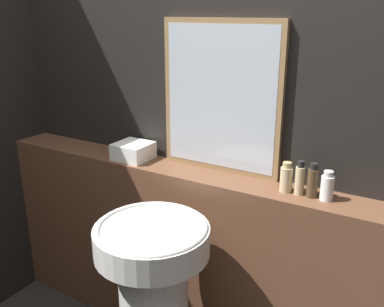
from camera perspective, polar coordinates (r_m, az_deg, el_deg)
name	(u,v)px	position (r m, az deg, el deg)	size (l,w,h in m)	color
wall_back	(215,116)	(2.13, 3.02, 5.03)	(8.00, 0.06, 2.50)	black
vanity_counter	(200,261)	(2.31, 1.03, -14.15)	(2.44, 0.22, 0.99)	brown
pedestal_sink	(154,302)	(1.98, -5.09, -19.07)	(0.48, 0.48, 0.92)	silver
mirror	(221,98)	(2.04, 3.86, 7.41)	(0.61, 0.03, 0.72)	#937047
towel_stack	(133,151)	(2.29, -7.84, 0.33)	(0.18, 0.18, 0.09)	white
shampoo_bottle	(286,178)	(1.90, 12.45, -3.22)	(0.05, 0.05, 0.13)	#C6B284
conditioner_bottle	(300,179)	(1.89, 14.17, -3.32)	(0.04, 0.04, 0.15)	#C6B284
lotion_bottle	(313,182)	(1.87, 15.78, -3.62)	(0.04, 0.04, 0.15)	#4C3823
body_wash_bottle	(327,187)	(1.86, 17.58, -4.25)	(0.05, 0.05, 0.13)	white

